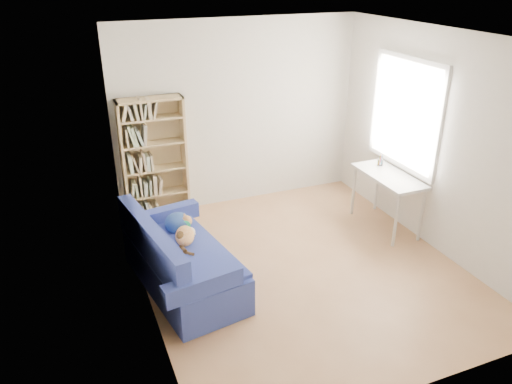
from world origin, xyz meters
The scene contains 6 objects.
ground centered at (0.00, 0.00, 0.00)m, with size 4.00×4.00×0.00m, color #AC784D.
room_shell centered at (0.10, 0.03, 1.64)m, with size 3.54×4.04×2.62m.
sofa centered at (-1.37, 0.16, 0.31)m, with size 1.06×1.79×0.82m.
bookshelf centered at (-1.25, 1.85, 0.78)m, with size 0.84×0.26×1.69m.
desk centered at (1.49, 0.47, 0.66)m, with size 0.49×1.06×0.75m.
pen_cup centered at (1.57, 0.79, 0.81)m, with size 0.08×0.08×0.15m.
Camera 1 is at (-2.32, -4.37, 3.24)m, focal length 35.00 mm.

